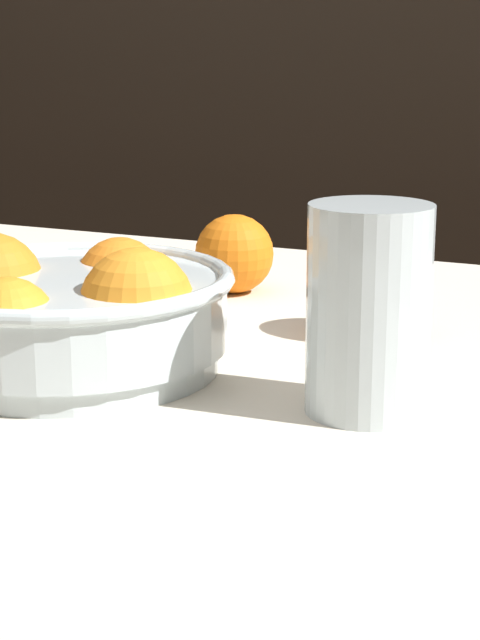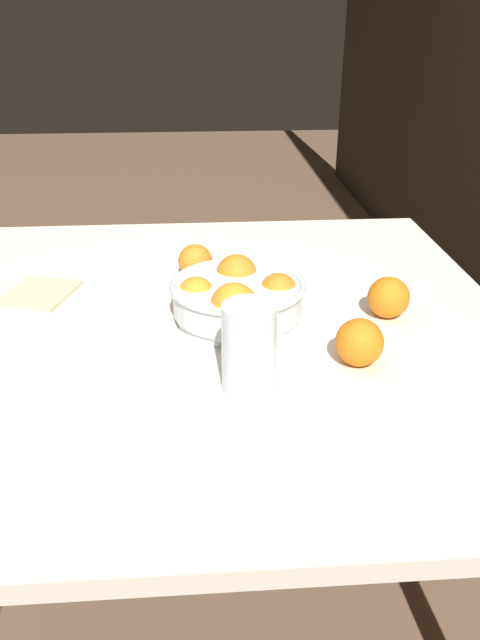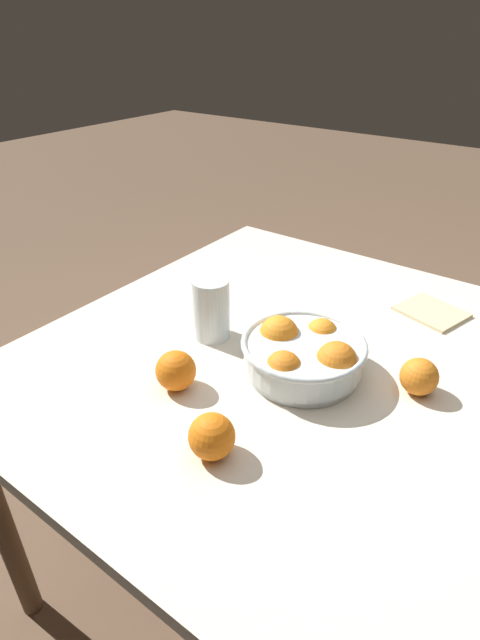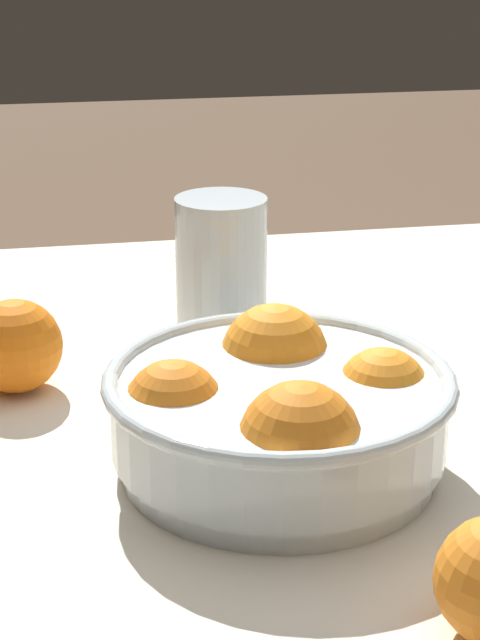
# 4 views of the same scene
# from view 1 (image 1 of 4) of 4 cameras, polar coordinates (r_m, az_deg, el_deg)

# --- Properties ---
(dining_table) EXTENTS (1.14, 1.12, 0.74)m
(dining_table) POSITION_cam_1_polar(r_m,az_deg,el_deg) (0.80, -10.72, -8.47)
(dining_table) COLOR beige
(dining_table) RESTS_ON ground_plane
(fruit_bowl) EXTENTS (0.25, 0.25, 0.10)m
(fruit_bowl) POSITION_cam_1_polar(r_m,az_deg,el_deg) (0.81, -9.25, 0.51)
(fruit_bowl) COLOR silver
(fruit_bowl) RESTS_ON dining_table
(juice_glass) EXTENTS (0.08, 0.08, 0.14)m
(juice_glass) POSITION_cam_1_polar(r_m,az_deg,el_deg) (0.70, 6.85, 0.07)
(juice_glass) COLOR #F4A314
(juice_glass) RESTS_ON dining_table
(orange_loose_near_bowl) EXTENTS (0.08, 0.08, 0.08)m
(orange_loose_near_bowl) POSITION_cam_1_polar(r_m,az_deg,el_deg) (0.89, 6.72, 1.63)
(orange_loose_near_bowl) COLOR orange
(orange_loose_near_bowl) RESTS_ON dining_table
(orange_loose_front) EXTENTS (0.08, 0.08, 0.08)m
(orange_loose_front) POSITION_cam_1_polar(r_m,az_deg,el_deg) (1.04, -0.31, 3.55)
(orange_loose_front) COLOR orange
(orange_loose_front) RESTS_ON dining_table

